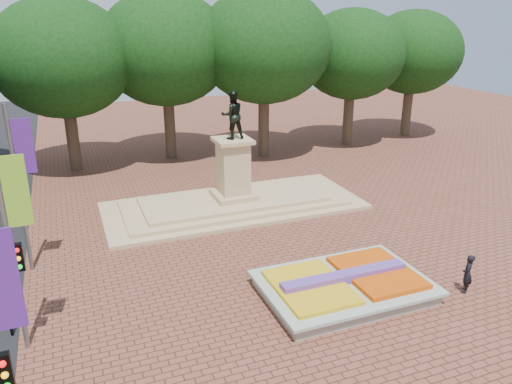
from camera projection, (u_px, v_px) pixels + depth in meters
ground at (297, 274)px, 20.58m from camera, size 90.00×90.00×0.00m
flower_bed at (345, 285)px, 19.06m from camera, size 6.30×4.30×0.91m
monument at (234, 192)px, 27.27m from camera, size 14.00×6.00×6.40m
tree_row_back at (217, 65)px, 34.82m from camera, size 44.80×8.80×10.43m
banner_poles at (11, 242)px, 14.64m from camera, size 0.88×11.17×7.00m
bollard_row at (7, 345)px, 15.41m from camera, size 0.12×13.12×0.98m
pedestrian at (467, 274)px, 19.07m from camera, size 0.68×0.65×1.57m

